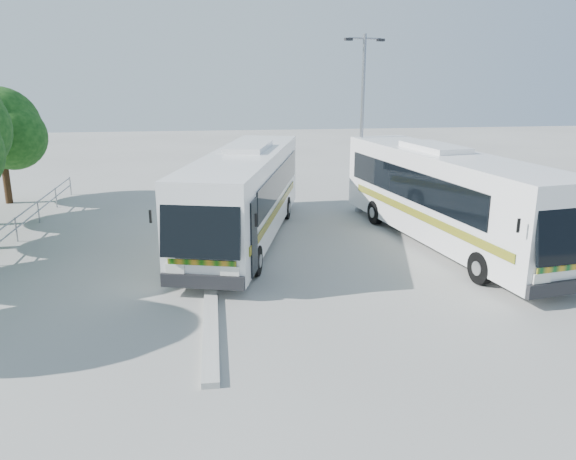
{
  "coord_description": "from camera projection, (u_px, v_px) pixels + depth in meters",
  "views": [
    {
      "loc": [
        -2.04,
        -16.78,
        6.55
      ],
      "look_at": [
        0.32,
        1.22,
        1.44
      ],
      "focal_mm": 35.0,
      "sensor_mm": 36.0,
      "label": 1
    }
  ],
  "objects": [
    {
      "name": "ground",
      "position": [
        283.0,
        284.0,
        18.04
      ],
      "size": [
        100.0,
        100.0,
        0.0
      ],
      "primitive_type": "plane",
      "color": "#A3A39E",
      "rests_on": "ground"
    },
    {
      "name": "kerb_divider",
      "position": [
        211.0,
        264.0,
        19.64
      ],
      "size": [
        0.4,
        16.0,
        0.15
      ],
      "primitive_type": "cube",
      "color": "#B2B2AD",
      "rests_on": "ground"
    },
    {
      "name": "tree_far_e",
      "position": [
        1.0,
        128.0,
        28.1
      ],
      "size": [
        4.54,
        4.28,
        5.92
      ],
      "color": "#382314",
      "rests_on": "ground"
    },
    {
      "name": "coach_main",
      "position": [
        245.0,
        193.0,
        22.23
      ],
      "size": [
        5.72,
        12.94,
        3.53
      ],
      "rotation": [
        0.0,
        0.0,
        -0.26
      ],
      "color": "white",
      "rests_on": "ground"
    },
    {
      "name": "coach_adjacent",
      "position": [
        446.0,
        196.0,
        21.63
      ],
      "size": [
        4.71,
        13.22,
        3.6
      ],
      "rotation": [
        0.0,
        0.0,
        0.17
      ],
      "color": "white",
      "rests_on": "ground"
    },
    {
      "name": "lamppost",
      "position": [
        362.0,
        117.0,
        26.2
      ],
      "size": [
        1.99,
        0.67,
        8.23
      ],
      "rotation": [
        0.0,
        0.0,
        0.25
      ],
      "color": "gray",
      "rests_on": "ground"
    }
  ]
}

